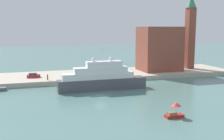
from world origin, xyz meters
TOP-DOWN VIEW (x-y plane):
  - ground at (0.00, 0.00)m, footprint 400.00×400.00m
  - quay_dock at (0.00, 26.12)m, footprint 110.00×20.25m
  - large_yacht at (2.22, 6.88)m, footprint 24.46×3.68m
  - small_motorboat at (9.21, -20.20)m, footprint 3.52×1.93m
  - harbor_building at (29.33, 25.78)m, footprint 14.26×10.93m
  - bell_tower at (42.62, 26.86)m, footprint 3.85×3.85m
  - parked_car at (-15.30, 23.92)m, footprint 4.08×1.81m
  - person_figure at (-11.32, 18.37)m, footprint 0.36×0.36m
  - mooring_bollard at (4.64, 17.70)m, footprint 0.43×0.43m

SIDE VIEW (x-z plane):
  - ground at x=0.00m, z-range 0.00..0.00m
  - quay_dock at x=0.00m, z-range 0.00..1.40m
  - small_motorboat at x=9.21m, z-range -0.22..2.71m
  - mooring_bollard at x=4.64m, z-range 1.40..2.16m
  - parked_car at x=-15.30m, z-range 1.31..2.71m
  - person_figure at x=-11.32m, z-range 1.34..3.17m
  - large_yacht at x=2.22m, z-range -2.55..8.82m
  - harbor_building at x=29.33m, z-range 1.40..17.29m
  - bell_tower at x=42.62m, z-range 2.64..30.42m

